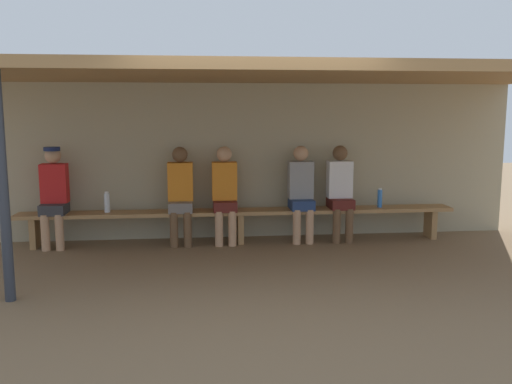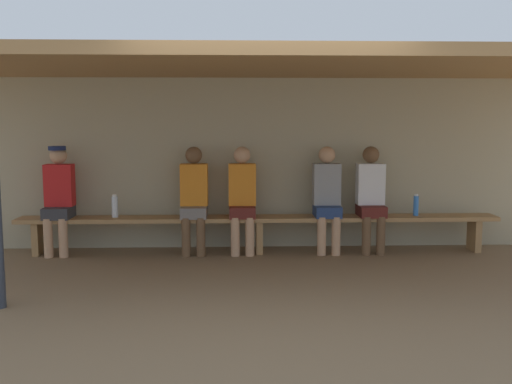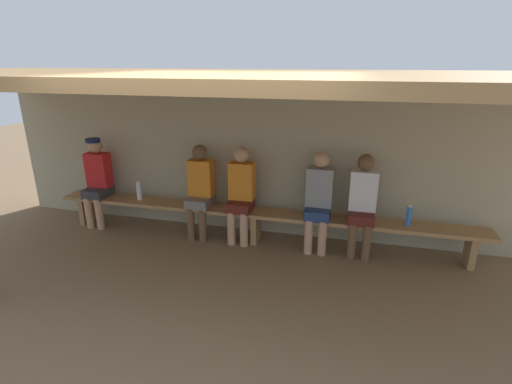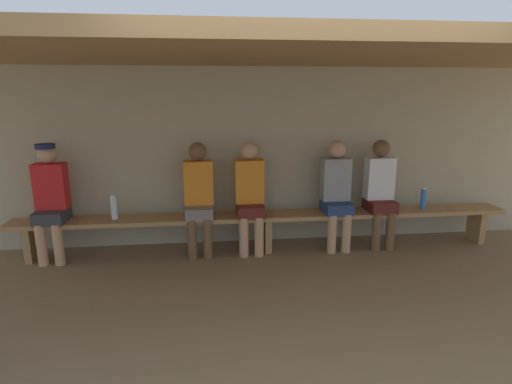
{
  "view_description": "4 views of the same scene",
  "coord_description": "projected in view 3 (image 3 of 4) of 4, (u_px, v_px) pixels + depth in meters",
  "views": [
    {
      "loc": [
        -0.57,
        -5.84,
        1.83
      ],
      "look_at": [
        0.19,
        1.29,
        0.75
      ],
      "focal_mm": 38.31,
      "sensor_mm": 36.0,
      "label": 1
    },
    {
      "loc": [
        -0.3,
        -5.67,
        1.66
      ],
      "look_at": [
        -0.04,
        1.44,
        0.78
      ],
      "focal_mm": 41.0,
      "sensor_mm": 36.0,
      "label": 2
    },
    {
      "loc": [
        1.22,
        -3.21,
        2.44
      ],
      "look_at": [
        0.13,
        1.08,
        0.91
      ],
      "focal_mm": 26.84,
      "sensor_mm": 36.0,
      "label": 3
    },
    {
      "loc": [
        -0.67,
        -3.17,
        1.91
      ],
      "look_at": [
        -0.16,
        1.37,
        0.78
      ],
      "focal_mm": 28.77,
      "sensor_mm": 36.0,
      "label": 4
    }
  ],
  "objects": [
    {
      "name": "water_bottle_blue",
      "position": [
        409.0,
        216.0,
        4.79
      ],
      "size": [
        0.06,
        0.06,
        0.28
      ],
      "color": "blue",
      "rests_on": "bench"
    },
    {
      "name": "dugout_roof",
      "position": [
        235.0,
        78.0,
        3.93
      ],
      "size": [
        8.0,
        2.8,
        0.12
      ],
      "primitive_type": "cube",
      "color": "#9E7547",
      "rests_on": "back_wall"
    },
    {
      "name": "player_in_white",
      "position": [
        97.0,
        178.0,
        5.79
      ],
      "size": [
        0.34,
        0.42,
        1.34
      ],
      "color": "#333338",
      "rests_on": "ground"
    },
    {
      "name": "player_leftmost",
      "position": [
        241.0,
        191.0,
        5.26
      ],
      "size": [
        0.34,
        0.42,
        1.34
      ],
      "color": "#591E19",
      "rests_on": "ground"
    },
    {
      "name": "back_wall",
      "position": [
        263.0,
        158.0,
        5.5
      ],
      "size": [
        8.0,
        0.2,
        2.2
      ],
      "primitive_type": "cube",
      "color": "tan",
      "rests_on": "ground"
    },
    {
      "name": "player_middle",
      "position": [
        362.0,
        201.0,
        4.88
      ],
      "size": [
        0.34,
        0.42,
        1.34
      ],
      "color": "#591E19",
      "rests_on": "ground"
    },
    {
      "name": "water_bottle_clear",
      "position": [
        139.0,
        191.0,
        5.69
      ],
      "size": [
        0.08,
        0.08,
        0.28
      ],
      "color": "silver",
      "rests_on": "bench"
    },
    {
      "name": "bench",
      "position": [
        256.0,
        216.0,
        5.32
      ],
      "size": [
        6.0,
        0.36,
        0.46
      ],
      "color": "#9E7547",
      "rests_on": "ground"
    },
    {
      "name": "ground_plane",
      "position": [
        219.0,
        305.0,
        4.03
      ],
      "size": [
        24.0,
        24.0,
        0.0
      ],
      "primitive_type": "plane",
      "color": "brown"
    },
    {
      "name": "player_with_sunglasses",
      "position": [
        319.0,
        198.0,
        5.01
      ],
      "size": [
        0.34,
        0.42,
        1.34
      ],
      "color": "navy",
      "rests_on": "ground"
    },
    {
      "name": "player_in_red",
      "position": [
        200.0,
        188.0,
        5.4
      ],
      "size": [
        0.34,
        0.42,
        1.34
      ],
      "color": "slate",
      "rests_on": "ground"
    }
  ]
}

